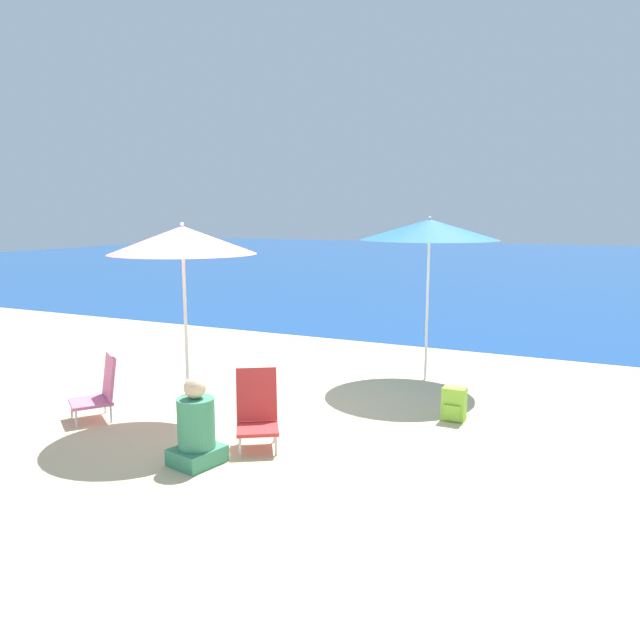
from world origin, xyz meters
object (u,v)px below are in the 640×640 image
beach_chair_red (257,410)px  backpack_lime (454,404)px  beach_umbrella_pink (183,240)px  beach_chair_pink (100,389)px  person_seated_near (196,429)px  beach_umbrella_blue (429,230)px

beach_chair_red → backpack_lime: beach_chair_red is taller
beach_chair_red → beach_umbrella_pink: bearing=130.5°
beach_chair_pink → backpack_lime: 4.02m
beach_chair_pink → person_seated_near: (1.78, -0.60, -0.01)m
beach_umbrella_pink → beach_chair_pink: bearing=-156.7°
beach_umbrella_blue → person_seated_near: size_ratio=2.71×
person_seated_near → backpack_lime: size_ratio=2.21×
person_seated_near → beach_chair_pink: bearing=173.5°
backpack_lime → beach_umbrella_pink: bearing=-154.9°
beach_umbrella_pink → person_seated_near: size_ratio=2.64×
beach_umbrella_blue → person_seated_near: bearing=-105.5°
beach_umbrella_blue → person_seated_near: (-1.07, -3.87, -1.76)m
beach_umbrella_blue → beach_chair_red: bearing=-104.2°
beach_umbrella_blue → beach_umbrella_pink: size_ratio=1.03×
beach_chair_red → person_seated_near: person_seated_near is taller
beach_chair_red → beach_umbrella_blue: bearing=43.4°
beach_chair_red → person_seated_near: (-0.26, -0.65, -0.03)m
beach_umbrella_blue → beach_umbrella_pink: (-1.93, -2.87, -0.07)m
person_seated_near → backpack_lime: person_seated_near is taller
beach_umbrella_blue → backpack_lime: beach_umbrella_blue is taller
beach_chair_pink → person_seated_near: size_ratio=0.87×
person_seated_near → beach_umbrella_blue: bearing=86.6°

